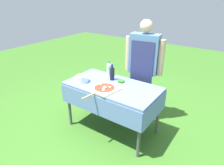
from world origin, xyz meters
The scene contains 8 objects.
ground_plane centered at (0.00, 0.00, 0.00)m, with size 12.00×12.00×0.00m, color #386B23.
prep_table centered at (0.00, 0.00, 0.68)m, with size 1.38×0.74×0.77m.
person_cook centered at (0.20, 0.58, 0.97)m, with size 0.61×0.26×1.65m.
pizza_on_peel centered at (-0.01, -0.18, 0.78)m, with size 0.41×0.59×0.06m.
oil_bottle centered at (-0.11, 0.16, 0.87)m, with size 0.07×0.07×0.26m.
water_bottle centered at (-0.25, 0.26, 0.88)m, with size 0.07×0.07×0.24m.
herb_container centered at (0.06, 0.14, 0.79)m, with size 0.16×0.13×0.05m.
mixing_tub centered at (-0.44, -0.17, 0.82)m, with size 0.18×0.18×0.10m, color silver.
Camera 1 is at (1.50, -2.15, 2.01)m, focal length 32.00 mm.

